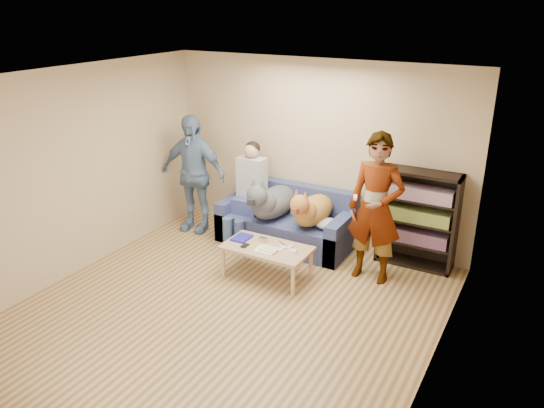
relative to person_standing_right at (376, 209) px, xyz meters
The scene contains 26 objects.
ground 2.26m from the person_standing_right, 124.72° to the right, with size 5.00×5.00×0.00m, color brown.
ceiling 2.64m from the person_standing_right, 124.72° to the right, with size 5.00×5.00×0.00m, color white.
wall_back 1.47m from the person_standing_right, 145.44° to the left, with size 4.50×4.50×0.00m, color tan.
wall_left 3.83m from the person_standing_right, 153.69° to the right, with size 5.00×5.00×0.00m, color tan.
wall_right 2.04m from the person_standing_right, 57.52° to the right, with size 5.00×5.00×0.00m, color tan.
blanket 0.89m from the person_standing_right, 160.19° to the left, with size 0.37×0.32×0.13m, color #A9A8AD.
person_standing_right is the anchor object (origin of this frame).
person_standing_left 2.90m from the person_standing_right, behind, with size 1.05×0.44×1.78m, color #6B8DAC.
held_controller 0.33m from the person_standing_right, 135.00° to the right, with size 0.04×0.13×0.03m, color white.
notebook_blue 1.75m from the person_standing_right, 159.83° to the right, with size 0.20×0.26×0.03m, color #1C1C9A.
papers 1.43m from the person_standing_right, 147.06° to the right, with size 0.26×0.20×0.01m, color white.
magazine 1.40m from the person_standing_right, 147.08° to the right, with size 0.22×0.17×0.01m, color beige.
camera_silver 1.48m from the person_standing_right, 158.56° to the right, with size 0.11×0.06×0.05m, color silver.
controller_a 1.16m from the person_standing_right, 149.42° to the right, with size 0.04×0.13×0.03m, color silver.
controller_b 1.14m from the person_standing_right, 143.23° to the right, with size 0.09×0.06×0.03m, color white.
headphone_cup_a 1.28m from the person_standing_right, 146.35° to the right, with size 0.07×0.07×0.02m, color white.
headphone_cup_b 1.24m from the person_standing_right, 149.74° to the right, with size 0.07×0.07×0.02m, color white.
pen_orange 1.52m from the person_standing_right, 146.57° to the right, with size 0.01×0.01×0.14m, color orange.
pen_black 1.26m from the person_standing_right, 156.97° to the right, with size 0.01×0.01×0.14m, color black.
wallet 1.69m from the person_standing_right, 152.28° to the right, with size 0.07×0.12×0.01m, color black.
sofa 1.62m from the person_standing_right, 164.15° to the left, with size 1.90×0.85×0.82m.
person_seated 2.02m from the person_standing_right, behind, with size 0.40×0.73×1.47m.
dog_gray 1.62m from the person_standing_right, behind, with size 0.47×1.28×0.68m.
dog_tan 1.06m from the person_standing_right, 164.62° to the left, with size 0.43×1.17×0.62m.
coffee_table 1.45m from the person_standing_right, 151.85° to the right, with size 1.10×0.60×0.42m.
bookshelf 0.79m from the person_standing_right, 59.39° to the left, with size 1.00×0.34×1.30m.
Camera 1 is at (2.97, -4.16, 3.32)m, focal length 35.00 mm.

